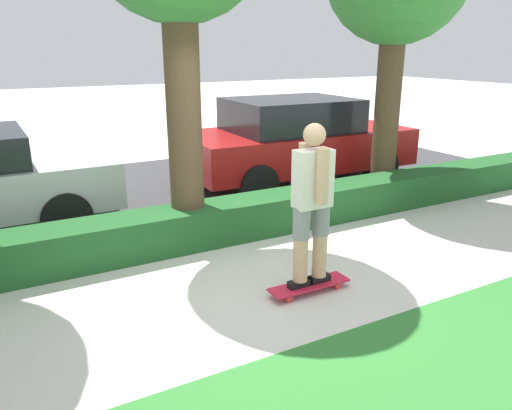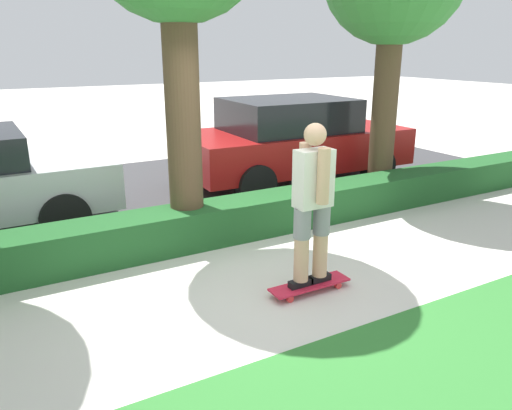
{
  "view_description": "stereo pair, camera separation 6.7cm",
  "coord_description": "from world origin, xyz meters",
  "views": [
    {
      "loc": [
        -2.42,
        -4.06,
        2.45
      ],
      "look_at": [
        0.13,
        0.6,
        0.76
      ],
      "focal_mm": 35.0,
      "sensor_mm": 36.0,
      "label": 1
    },
    {
      "loc": [
        -2.48,
        -4.02,
        2.45
      ],
      "look_at": [
        0.13,
        0.6,
        0.76
      ],
      "focal_mm": 35.0,
      "sensor_mm": 36.0,
      "label": 2
    }
  ],
  "objects": [
    {
      "name": "ground_plane",
      "position": [
        0.0,
        0.0,
        0.0
      ],
      "size": [
        60.0,
        60.0,
        0.0
      ],
      "primitive_type": "plane",
      "color": "beige"
    },
    {
      "name": "street_asphalt",
      "position": [
        0.0,
        4.2,
        0.0
      ],
      "size": [
        14.47,
        5.0,
        0.01
      ],
      "color": "#38383A",
      "rests_on": "ground_plane"
    },
    {
      "name": "hedge_row",
      "position": [
        0.0,
        1.6,
        0.25
      ],
      "size": [
        14.47,
        0.6,
        0.5
      ],
      "color": "#1E5123",
      "rests_on": "ground_plane"
    },
    {
      "name": "skateboard",
      "position": [
        0.32,
        -0.2,
        0.07
      ],
      "size": [
        0.89,
        0.24,
        0.09
      ],
      "color": "red",
      "rests_on": "ground_plane"
    },
    {
      "name": "skater_person",
      "position": [
        0.32,
        -0.2,
        0.98
      ],
      "size": [
        0.5,
        0.43,
        1.67
      ],
      "color": "black",
      "rests_on": "skateboard"
    },
    {
      "name": "parked_car_middle",
      "position": [
        2.57,
        3.59,
        0.81
      ],
      "size": [
        4.21,
        2.04,
        1.56
      ],
      "rotation": [
        0.0,
        0.0,
        -0.02
      ],
      "color": "maroon",
      "rests_on": "ground_plane"
    }
  ]
}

